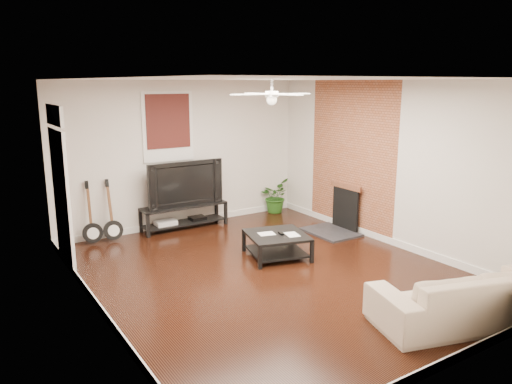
% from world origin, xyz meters
% --- Properties ---
extents(room, '(5.01, 6.01, 2.81)m').
position_xyz_m(room, '(0.00, 0.00, 1.40)').
color(room, black).
rests_on(room, ground).
extents(brick_accent, '(0.02, 2.20, 2.80)m').
position_xyz_m(brick_accent, '(2.49, 1.00, 1.40)').
color(brick_accent, '#9A5231').
rests_on(brick_accent, floor).
extents(fireplace, '(0.80, 1.10, 0.92)m').
position_xyz_m(fireplace, '(2.20, 1.00, 0.46)').
color(fireplace, black).
rests_on(fireplace, floor).
extents(window_back, '(1.00, 0.06, 1.30)m').
position_xyz_m(window_back, '(-0.30, 2.97, 1.95)').
color(window_back, '#3A140F').
rests_on(window_back, wall_back).
extents(door_left, '(0.08, 1.00, 2.50)m').
position_xyz_m(door_left, '(-2.46, 1.90, 1.25)').
color(door_left, white).
rests_on(door_left, wall_left).
extents(tv_stand, '(1.67, 0.44, 0.47)m').
position_xyz_m(tv_stand, '(-0.12, 2.78, 0.23)').
color(tv_stand, black).
rests_on(tv_stand, floor).
extents(tv, '(1.49, 0.20, 0.86)m').
position_xyz_m(tv, '(-0.12, 2.80, 0.89)').
color(tv, black).
rests_on(tv, tv_stand).
extents(coffee_table, '(1.11, 1.11, 0.38)m').
position_xyz_m(coffee_table, '(0.47, 0.51, 0.19)').
color(coffee_table, black).
rests_on(coffee_table, floor).
extents(sofa, '(2.40, 1.48, 0.65)m').
position_xyz_m(sofa, '(1.09, -2.49, 0.33)').
color(sofa, '#C5B494').
rests_on(sofa, floor).
extents(potted_plant, '(0.85, 0.85, 0.71)m').
position_xyz_m(potted_plant, '(2.03, 2.82, 0.36)').
color(potted_plant, '#235618').
rests_on(potted_plant, floor).
extents(guitar_left, '(0.37, 0.29, 1.12)m').
position_xyz_m(guitar_left, '(-1.86, 2.75, 0.56)').
color(guitar_left, black).
rests_on(guitar_left, floor).
extents(guitar_right, '(0.35, 0.25, 1.12)m').
position_xyz_m(guitar_right, '(-1.51, 2.72, 0.56)').
color(guitar_right, black).
rests_on(guitar_right, floor).
extents(ceiling_fan, '(1.24, 1.24, 0.32)m').
position_xyz_m(ceiling_fan, '(0.00, 0.00, 2.60)').
color(ceiling_fan, white).
rests_on(ceiling_fan, ceiling).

